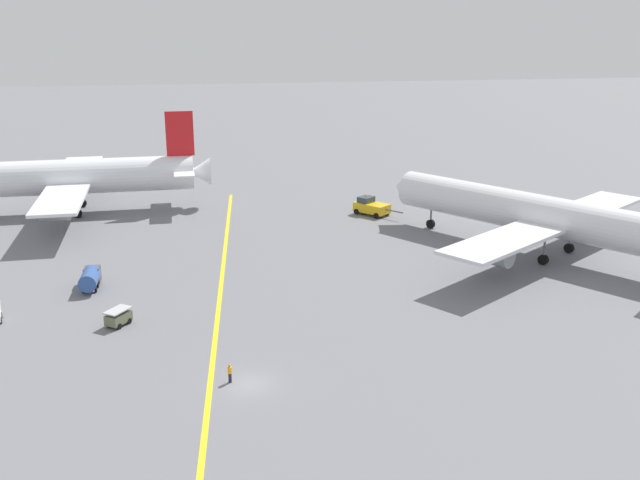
% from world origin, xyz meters
% --- Properties ---
extents(ground_plane, '(600.00, 600.00, 0.00)m').
position_xyz_m(ground_plane, '(0.00, 0.00, 0.00)').
color(ground_plane, slate).
extents(taxiway_stripe, '(9.89, 119.67, 0.01)m').
position_xyz_m(taxiway_stripe, '(-2.49, 10.00, 0.00)').
color(taxiway_stripe, yellow).
rests_on(taxiway_stripe, ground).
extents(airliner_at_gate_left, '(47.94, 42.48, 15.69)m').
position_xyz_m(airliner_at_gate_left, '(-24.90, 61.73, 5.72)').
color(airliner_at_gate_left, white).
rests_on(airliner_at_gate_left, ground).
extents(airliner_being_pushed, '(37.93, 42.03, 15.09)m').
position_xyz_m(airliner_being_pushed, '(40.28, 29.21, 5.26)').
color(airliner_being_pushed, silver).
rests_on(airliner_being_pushed, ground).
extents(pushback_tug, '(6.69, 7.62, 3.05)m').
position_xyz_m(pushback_tug, '(23.38, 52.61, 1.30)').
color(pushback_tug, gold).
rests_on(pushback_tug, ground).
extents(gse_baggage_cart_near_cluster, '(2.87, 3.14, 1.71)m').
position_xyz_m(gse_baggage_cart_near_cluster, '(-12.00, 14.62, 0.86)').
color(gse_baggage_cart_near_cluster, '#666B4C').
rests_on(gse_baggage_cart_near_cluster, ground).
extents(gse_fuel_bowser_stubby, '(2.09, 4.94, 2.40)m').
position_xyz_m(gse_fuel_bowser_stubby, '(-16.09, 25.87, 1.33)').
color(gse_fuel_bowser_stubby, '#2D5199').
rests_on(gse_fuel_bowser_stubby, ground).
extents(ground_crew_marshaller_foreground, '(0.36, 0.36, 1.68)m').
position_xyz_m(ground_crew_marshaller_foreground, '(-1.53, 0.61, 0.87)').
color(ground_crew_marshaller_foreground, black).
rests_on(ground_crew_marshaller_foreground, ground).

